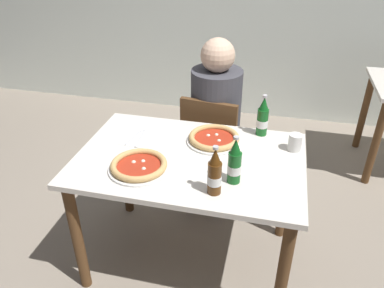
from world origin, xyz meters
name	(u,v)px	position (x,y,z in m)	size (l,w,h in m)	color
ground_plane	(190,257)	(0.00, 0.00, 0.00)	(8.00, 8.00, 0.00)	gray
dining_table_main	(190,174)	(0.00, 0.00, 0.64)	(1.20, 0.80, 0.75)	silver
chair_behind_table	(212,143)	(0.01, 0.61, 0.48)	(0.45, 0.45, 0.85)	brown
diner_seated	(215,128)	(0.02, 0.66, 0.58)	(0.34, 0.34, 1.21)	#2D3342
pizza_margherita_near	(139,166)	(-0.22, -0.17, 0.77)	(0.31, 0.31, 0.04)	white
pizza_marinara_far	(214,138)	(0.10, 0.19, 0.77)	(0.31, 0.31, 0.04)	white
beer_bottle_left	(235,163)	(0.26, -0.16, 0.85)	(0.07, 0.07, 0.25)	#14591E
beer_bottle_center	(215,174)	(0.18, -0.27, 0.85)	(0.07, 0.07, 0.25)	#512D0F
beer_bottle_right	(263,118)	(0.35, 0.34, 0.85)	(0.07, 0.07, 0.25)	#14591E
napkin_with_cutlery	(137,138)	(-0.34, 0.11, 0.75)	(0.19, 0.19, 0.01)	white
paper_cup	(295,142)	(0.54, 0.20, 0.80)	(0.07, 0.07, 0.10)	white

